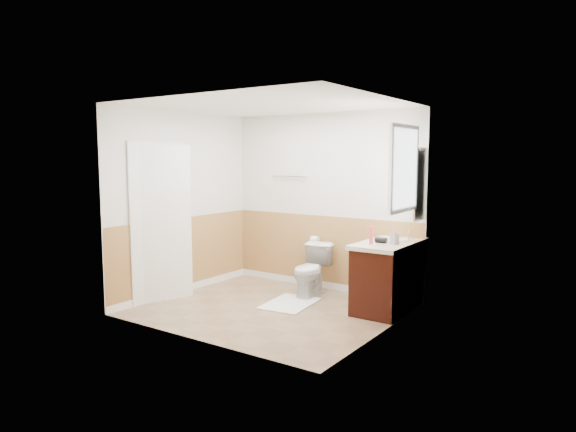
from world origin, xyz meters
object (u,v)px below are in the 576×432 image
Objects in this scene: toilet at (311,270)px; bath_mat at (290,304)px; vanity_cabinet at (389,278)px; lotion_bottle at (371,235)px; soap_dispenser at (395,237)px.

bath_mat is at bearing -97.03° from toilet.
lotion_bottle reaches higher than vanity_cabinet.
vanity_cabinet reaches higher than toilet.
soap_dispenser reaches higher than toilet.
vanity_cabinet is at bearing 24.78° from bath_mat.
bath_mat is 4.35× the size of soap_dispenser.
bath_mat is (0.00, -0.51, -0.34)m from toilet.
toilet is at bearing 163.30° from lotion_bottle.
bath_mat is 3.64× the size of lotion_bottle.
toilet is 1.13m from vanity_cabinet.
vanity_cabinet is 5.98× the size of soap_dispenser.
toilet is 0.61m from bath_mat.
bath_mat is at bearing -155.22° from vanity_cabinet.
lotion_bottle is at bearing -23.72° from toilet.
lotion_bottle reaches higher than toilet.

